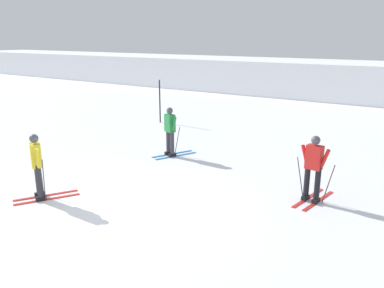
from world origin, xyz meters
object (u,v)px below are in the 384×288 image
Objects in this scene: skier_yellow at (37,165)px; skier_red at (314,167)px; trail_marker_pole at (160,101)px; skier_green at (170,130)px.

skier_yellow and skier_red have the same top height.
trail_marker_pole is at bearing 149.35° from skier_red.
skier_red is 0.84× the size of trail_marker_pole.
skier_green is at bearing 83.19° from skier_yellow.
skier_yellow is 1.00× the size of skier_red.
skier_red and skier_green have the same top height.
skier_green is 0.84× the size of trail_marker_pole.
trail_marker_pole reaches higher than skier_green.
skier_red is 10.36m from trail_marker_pole.
skier_red is at bearing -30.65° from trail_marker_pole.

